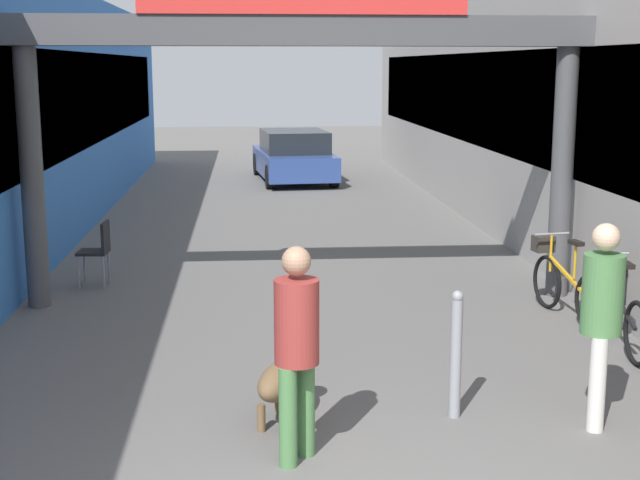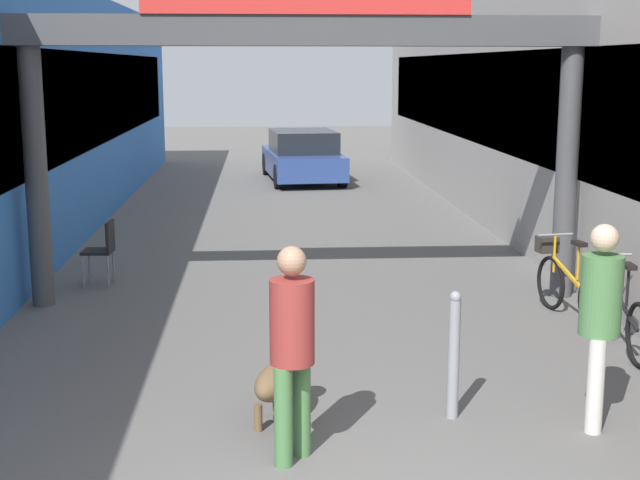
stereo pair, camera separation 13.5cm
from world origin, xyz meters
The scene contains 10 objects.
storefront_right centered at (5.09, 11.00, 2.15)m, with size 3.00×26.00×4.30m.
arcade_sign_gateway centered at (0.00, 6.73, 3.01)m, with size 7.40×0.47×4.23m.
pedestrian_with_dog centered at (-0.35, 2.01, 0.96)m, with size 0.48×0.48×1.68m.
pedestrian_companion centered at (2.19, 2.48, 1.00)m, with size 0.44×0.44×1.73m.
dog_on_leash centered at (-0.43, 2.81, 0.38)m, with size 0.56×0.86×0.60m.
bicycle_black_third centered at (3.22, 4.55, 0.44)m, with size 0.46×1.69×0.98m.
bicycle_orange_farthest centered at (3.07, 5.74, 0.44)m, with size 0.47×1.67×0.98m.
bollard_post_metal centered at (1.05, 2.76, 0.57)m, with size 0.10×0.10×1.12m.
cafe_chair_black_nearer centered at (-2.76, 7.77, 0.54)m, with size 0.43×0.43×0.89m.
parked_car_blue centered at (0.51, 18.82, 0.64)m, with size 2.11×4.14×1.33m.
Camera 1 is at (-0.70, -4.39, 2.99)m, focal length 50.00 mm.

